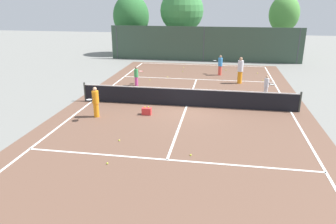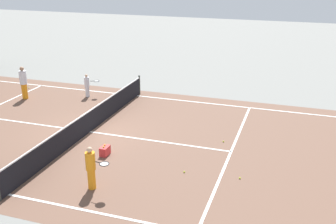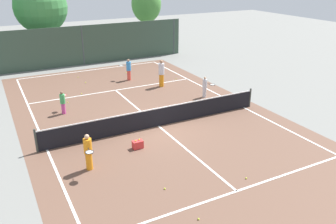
{
  "view_description": "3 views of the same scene",
  "coord_description": "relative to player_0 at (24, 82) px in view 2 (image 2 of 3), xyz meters",
  "views": [
    {
      "loc": [
        1.8,
        -16.85,
        5.58
      ],
      "look_at": [
        -0.48,
        -3.37,
        0.79
      ],
      "focal_mm": 34.52,
      "sensor_mm": 36.0,
      "label": 1
    },
    {
      "loc": [
        -14.7,
        -8.62,
        7.18
      ],
      "look_at": [
        1.25,
        -3.29,
        0.9
      ],
      "focal_mm": 43.06,
      "sensor_mm": 36.0,
      "label": 2
    },
    {
      "loc": [
        -7.15,
        -14.67,
        7.47
      ],
      "look_at": [
        0.0,
        -1.05,
        1.16
      ],
      "focal_mm": 37.58,
      "sensor_mm": 36.0,
      "label": 3
    }
  ],
  "objects": [
    {
      "name": "tennis_net",
      "position": [
        -3.07,
        -5.74,
        -0.43
      ],
      "size": [
        11.9,
        0.1,
        1.1
      ],
      "color": "#333833",
      "rests_on": "ground_plane"
    },
    {
      "name": "court_surface",
      "position": [
        -3.07,
        -5.74,
        -0.94
      ],
      "size": [
        13.0,
        25.0,
        0.01
      ],
      "color": "brown",
      "rests_on": "ground_plane"
    },
    {
      "name": "player_2",
      "position": [
        1.43,
        -3.16,
        -0.26
      ],
      "size": [
        0.6,
        0.84,
        1.31
      ],
      "color": "silver",
      "rests_on": "ground_plane"
    },
    {
      "name": "tennis_ball_5",
      "position": [
        -5.32,
        -10.83,
        -0.9
      ],
      "size": [
        0.07,
        0.07,
        0.07
      ],
      "primitive_type": "sphere",
      "color": "#CCE533",
      "rests_on": "ground_plane"
    },
    {
      "name": "ball_crate",
      "position": [
        -4.93,
        -7.44,
        -0.76
      ],
      "size": [
        0.47,
        0.29,
        0.43
      ],
      "color": "red",
      "rests_on": "ground_plane"
    },
    {
      "name": "tennis_ball_3",
      "position": [
        -2.25,
        -11.66,
        -0.9
      ],
      "size": [
        0.07,
        0.07,
        0.07
      ],
      "primitive_type": "sphere",
      "color": "#CCE533",
      "rests_on": "ground_plane"
    },
    {
      "name": "ground_plane",
      "position": [
        -3.07,
        -5.74,
        -0.94
      ],
      "size": [
        80.0,
        80.0,
        0.0
      ],
      "primitive_type": "plane",
      "color": "slate"
    },
    {
      "name": "tennis_ball_4",
      "position": [
        -3.24,
        -4.93,
        -0.9
      ],
      "size": [
        0.07,
        0.07,
        0.07
      ],
      "primitive_type": "sphere",
      "color": "#CCE533",
      "rests_on": "ground_plane"
    },
    {
      "name": "player_3",
      "position": [
        -7.34,
        -8.19,
        -0.14
      ],
      "size": [
        0.44,
        0.91,
        1.54
      ],
      "color": "orange",
      "rests_on": "ground_plane"
    },
    {
      "name": "tennis_ball_10",
      "position": [
        -5.12,
        -12.81,
        -0.9
      ],
      "size": [
        0.07,
        0.07,
        0.07
      ],
      "primitive_type": "sphere",
      "color": "#CCE533",
      "rests_on": "ground_plane"
    },
    {
      "name": "player_0",
      "position": [
        0.0,
        0.0,
        0.0
      ],
      "size": [
        0.39,
        0.39,
        1.83
      ],
      "color": "orange",
      "rests_on": "ground_plane"
    },
    {
      "name": "tennis_ball_1",
      "position": [
        1.7,
        1.04,
        -0.9
      ],
      "size": [
        0.07,
        0.07,
        0.07
      ],
      "primitive_type": "sphere",
      "color": "#CCE533",
      "rests_on": "ground_plane"
    }
  ]
}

